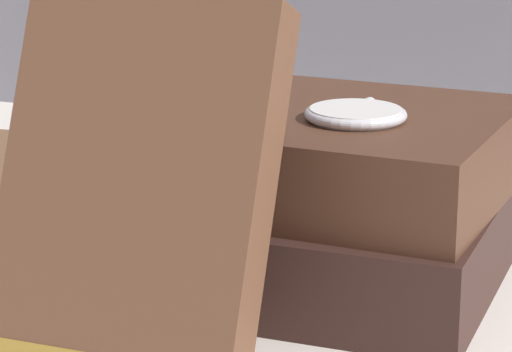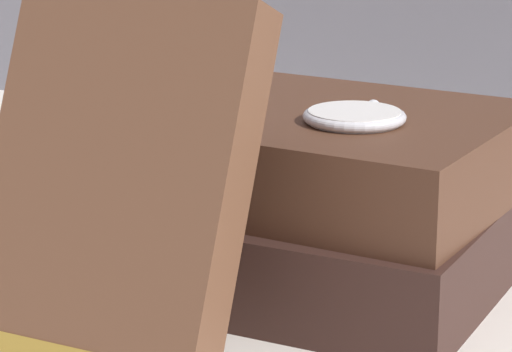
% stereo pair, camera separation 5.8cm
% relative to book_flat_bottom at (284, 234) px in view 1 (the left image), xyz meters
% --- Properties ---
extents(ground_plane, '(3.00, 3.00, 0.00)m').
position_rel_book_flat_bottom_xyz_m(ground_plane, '(-0.05, -0.03, -0.02)').
color(ground_plane, silver).
extents(book_flat_bottom, '(0.20, 0.16, 0.05)m').
position_rel_book_flat_bottom_xyz_m(book_flat_bottom, '(0.00, 0.00, 0.00)').
color(book_flat_bottom, '#331E19').
rests_on(book_flat_bottom, ground_plane).
extents(book_flat_top, '(0.19, 0.16, 0.04)m').
position_rel_book_flat_bottom_xyz_m(book_flat_top, '(0.01, 0.01, 0.04)').
color(book_flat_top, '#4C2D1E').
rests_on(book_flat_top, book_flat_bottom).
extents(book_leaning_front, '(0.11, 0.09, 0.16)m').
position_rel_book_flat_bottom_xyz_m(book_leaning_front, '(-0.02, -0.13, 0.05)').
color(book_leaning_front, brown).
rests_on(book_leaning_front, ground_plane).
extents(pocket_watch, '(0.05, 0.05, 0.01)m').
position_rel_book_flat_bottom_xyz_m(pocket_watch, '(0.04, -0.01, 0.07)').
color(pocket_watch, white).
rests_on(pocket_watch, book_flat_top).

